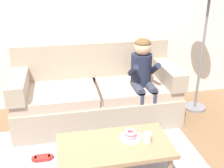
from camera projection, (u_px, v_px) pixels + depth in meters
The scene contains 11 objects.
ground at pixel (97, 157), 2.94m from camera, with size 10.00×10.00×0.00m, color brown.
wall_back at pixel (79, 6), 3.64m from camera, with size 8.00×0.10×2.80m, color silver.
couch at pixel (96, 94), 3.59m from camera, with size 2.07×0.90×0.97m.
coffee_table at pixel (115, 148), 2.51m from camera, with size 1.05×0.55×0.40m.
person_child at pixel (143, 74), 3.37m from camera, with size 0.34×0.58×1.10m.
plate at pixel (130, 138), 2.57m from camera, with size 0.21×0.21×0.01m, color white.
donut at pixel (131, 135), 2.56m from camera, with size 0.12×0.12×0.04m, color pink.
donut_second at pixel (131, 132), 2.55m from camera, with size 0.12×0.12×0.04m, color pink.
mug at pixel (147, 138), 2.51m from camera, with size 0.08×0.08×0.09m, color silver.
toy_controller at pixel (43, 158), 2.88m from camera, with size 0.23×0.09×0.05m.
floor_lamp at pixel (209, 1), 3.37m from camera, with size 0.33×0.33×1.82m.
Camera 1 is at (-0.32, -2.37, 1.89)m, focal length 43.73 mm.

